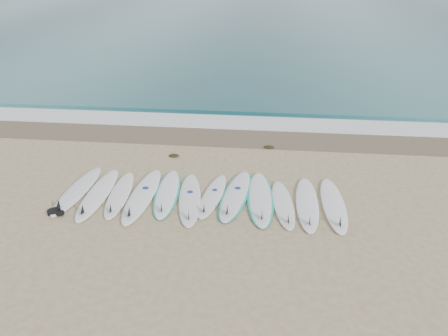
# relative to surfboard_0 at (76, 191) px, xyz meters

# --- Properties ---
(ground) EXTENTS (120.00, 120.00, 0.00)m
(ground) POSITION_rel_surfboard_0_xyz_m (3.28, 0.15, -0.06)
(ground) COLOR tan
(ocean) EXTENTS (120.00, 55.00, 0.03)m
(ocean) POSITION_rel_surfboard_0_xyz_m (3.28, 32.65, -0.05)
(ocean) COLOR #276169
(ocean) RESTS_ON ground
(wet_sand_band) EXTENTS (120.00, 1.80, 0.01)m
(wet_sand_band) POSITION_rel_surfboard_0_xyz_m (3.28, 4.25, -0.05)
(wet_sand_band) COLOR brown
(wet_sand_band) RESTS_ON ground
(foam_band) EXTENTS (120.00, 1.40, 0.04)m
(foam_band) POSITION_rel_surfboard_0_xyz_m (3.28, 5.65, -0.04)
(foam_band) COLOR silver
(foam_band) RESTS_ON ground
(wave_crest) EXTENTS (120.00, 1.00, 0.10)m
(wave_crest) POSITION_rel_surfboard_0_xyz_m (3.28, 7.15, -0.01)
(wave_crest) COLOR #276169
(wave_crest) RESTS_ON ground
(surfboard_0) EXTENTS (0.70, 2.74, 0.35)m
(surfboard_0) POSITION_rel_surfboard_0_xyz_m (0.00, 0.00, 0.00)
(surfboard_0) COLOR silver
(surfboard_0) RESTS_ON ground
(surfboard_1) EXTENTS (0.61, 2.78, 0.35)m
(surfboard_1) POSITION_rel_surfboard_0_xyz_m (0.61, -0.14, 0.00)
(surfboard_1) COLOR white
(surfboard_1) RESTS_ON ground
(surfboard_2) EXTENTS (0.73, 2.52, 0.32)m
(surfboard_2) POSITION_rel_surfboard_0_xyz_m (1.17, -0.08, -0.01)
(surfboard_2) COLOR white
(surfboard_2) RESTS_ON ground
(surfboard_3) EXTENTS (0.64, 2.91, 0.37)m
(surfboard_3) POSITION_rel_surfboard_0_xyz_m (1.77, -0.08, 0.00)
(surfboard_3) COLOR white
(surfboard_3) RESTS_ON ground
(surfboard_4) EXTENTS (0.84, 2.64, 0.33)m
(surfboard_4) POSITION_rel_surfboard_0_xyz_m (2.38, 0.14, -0.01)
(surfboard_4) COLOR white
(surfboard_4) RESTS_ON ground
(surfboard_5) EXTENTS (0.95, 2.73, 0.34)m
(surfboard_5) POSITION_rel_surfboard_0_xyz_m (3.02, -0.12, -0.00)
(surfboard_5) COLOR white
(surfboard_5) RESTS_ON ground
(surfboard_6) EXTENTS (0.76, 2.37, 0.30)m
(surfboard_6) POSITION_rel_surfboard_0_xyz_m (3.56, 0.11, -0.01)
(surfboard_6) COLOR white
(surfboard_6) RESTS_ON ground
(surfboard_7) EXTENTS (0.99, 2.80, 0.35)m
(surfboard_7) POSITION_rel_surfboard_0_xyz_m (4.14, 0.23, -0.01)
(surfboard_7) COLOR white
(surfboard_7) RESTS_ON ground
(surfboard_8) EXTENTS (0.87, 2.86, 0.36)m
(surfboard_8) POSITION_rel_surfboard_0_xyz_m (4.79, 0.14, -0.01)
(surfboard_8) COLOR white
(surfboard_8) RESTS_ON ground
(surfboard_9) EXTENTS (0.76, 2.42, 0.30)m
(surfboard_9) POSITION_rel_surfboard_0_xyz_m (5.37, -0.12, -0.01)
(surfboard_9) COLOR white
(surfboard_9) RESTS_ON ground
(surfboard_10) EXTENTS (0.58, 2.69, 0.34)m
(surfboard_10) POSITION_rel_surfboard_0_xyz_m (5.95, -0.05, -0.00)
(surfboard_10) COLOR white
(surfboard_10) RESTS_ON ground
(surfboard_11) EXTENTS (0.63, 2.72, 0.35)m
(surfboard_11) POSITION_rel_surfboard_0_xyz_m (6.60, -0.02, -0.00)
(surfboard_11) COLOR white
(surfboard_11) RESTS_ON ground
(seaweed_near) EXTENTS (0.32, 0.25, 0.06)m
(seaweed_near) POSITION_rel_surfboard_0_xyz_m (2.06, 2.51, -0.03)
(seaweed_near) COLOR black
(seaweed_near) RESTS_ON ground
(seaweed_far) EXTENTS (0.34, 0.26, 0.07)m
(seaweed_far) POSITION_rel_surfboard_0_xyz_m (4.96, 3.46, -0.03)
(seaweed_far) COLOR black
(seaweed_far) RESTS_ON ground
(leash_coil) EXTENTS (0.46, 0.36, 0.11)m
(leash_coil) POSITION_rel_surfboard_0_xyz_m (-0.09, -1.03, -0.01)
(leash_coil) COLOR black
(leash_coil) RESTS_ON ground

